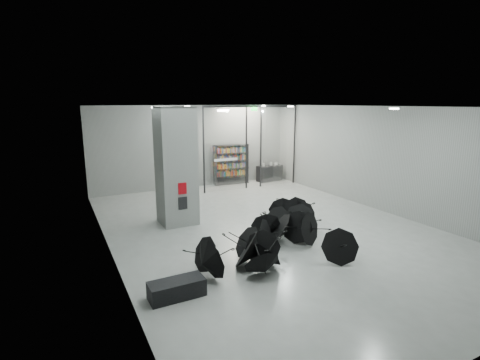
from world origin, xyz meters
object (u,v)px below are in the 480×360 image
column (176,166)px  bench (177,289)px  shop_counter (269,173)px  bookshelf (231,164)px  umbrella_cluster (278,236)px

column → bench: column is taller
shop_counter → column: bearing=-153.4°
column → bench: bearing=-108.0°
column → bench: (-1.58, -4.87, -1.81)m
column → bookshelf: (4.39, 4.75, -0.99)m
bookshelf → umbrella_cluster: (-2.45, -8.21, -0.71)m
column → shop_counter: bearing=34.3°
bench → bookshelf: 11.35m
column → umbrella_cluster: (1.94, -3.46, -1.70)m
bench → shop_counter: bearing=48.2°
column → umbrella_cluster: column is taller
column → shop_counter: column is taller
column → bookshelf: size_ratio=1.97×
column → bench: 5.43m
bookshelf → umbrella_cluster: bearing=-102.3°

